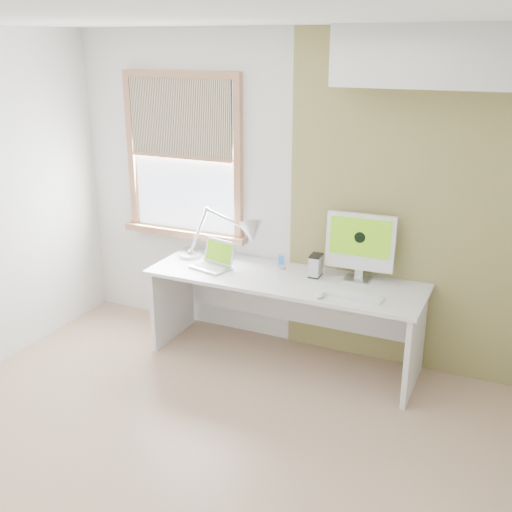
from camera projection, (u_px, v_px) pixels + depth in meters
The scene contains 12 objects.
room at pixel (179, 261), 3.50m from camera, with size 4.04×3.54×2.64m.
accent_wall at pixel (416, 209), 4.60m from camera, with size 2.00×0.02×2.60m, color olive.
soffit at pixel (456, 55), 4.01m from camera, with size 1.60×0.40×0.42m, color white.
window at pixel (183, 157), 5.28m from camera, with size 1.20×0.14×1.42m.
desk at pixel (287, 297), 4.95m from camera, with size 2.20×0.70×0.73m.
desk_lamp at pixel (240, 235), 5.11m from camera, with size 0.82×0.36×0.45m.
laptop at pixel (214, 261), 5.04m from camera, with size 0.36×0.31×0.22m.
phone_dock at pixel (281, 264), 5.01m from camera, with size 0.08×0.08×0.13m.
external_drive at pixel (316, 266), 4.83m from camera, with size 0.09×0.14×0.18m.
imac at pixel (360, 243), 4.71m from camera, with size 0.54×0.18×0.52m.
keyboard at pixel (352, 295), 4.47m from camera, with size 0.48×0.17×0.02m.
mouse at pixel (320, 295), 4.46m from camera, with size 0.06×0.11×0.03m, color white.
Camera 1 is at (1.78, -2.81, 2.48)m, focal length 43.13 mm.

